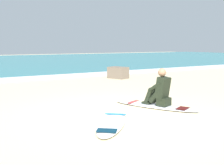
% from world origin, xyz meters
% --- Properties ---
extents(ground_plane, '(80.00, 80.00, 0.00)m').
position_xyz_m(ground_plane, '(0.00, 0.00, 0.00)').
color(ground_plane, beige).
extents(breaking_foam, '(80.00, 0.90, 0.11)m').
position_xyz_m(breaking_foam, '(0.00, 7.76, 0.06)').
color(breaking_foam, white).
rests_on(breaking_foam, ground).
extents(surfboard_main, '(1.38, 2.35, 0.08)m').
position_xyz_m(surfboard_main, '(1.11, 0.17, 0.04)').
color(surfboard_main, silver).
rests_on(surfboard_main, ground).
extents(surfer_seated, '(0.51, 0.76, 0.95)m').
position_xyz_m(surfer_seated, '(1.17, 0.06, 0.44)').
color(surfer_seated, black).
rests_on(surfer_seated, surfboard_main).
extents(surfboard_spare_near, '(1.74, 1.90, 0.08)m').
position_xyz_m(surfboard_spare_near, '(-0.69, -0.58, 0.04)').
color(surfboard_spare_near, white).
rests_on(surfboard_spare_near, ground).
extents(shoreline_rock, '(0.84, 1.02, 0.54)m').
position_xyz_m(shoreline_rock, '(3.80, 5.94, 0.27)').
color(shoreline_rock, '#756656').
rests_on(shoreline_rock, ground).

